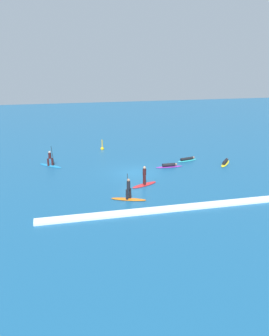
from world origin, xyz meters
TOP-DOWN VIEW (x-y plane):
  - ground_plane at (0.00, 0.00)m, footprint 120.00×120.00m
  - surfer_on_blue_board at (-8.06, 4.36)m, footprint 2.56×2.56m
  - surfer_on_teal_board at (6.70, 2.89)m, footprint 2.60×1.31m
  - surfer_on_red_board at (0.01, -3.73)m, footprint 2.73×1.81m
  - surfer_on_yellow_board at (10.22, 0.75)m, footprint 2.33×2.72m
  - surfer_on_purple_board at (3.97, 1.04)m, footprint 2.88×0.60m
  - surfer_on_orange_board at (-2.13, -6.77)m, footprint 2.85×1.60m
  - marker_buoy at (-1.69, 10.13)m, footprint 0.43×0.43m
  - wave_crest at (0.00, -9.44)m, footprint 18.83×0.90m

SIDE VIEW (x-z plane):
  - ground_plane at x=0.00m, z-range 0.00..0.00m
  - wave_crest at x=0.00m, z-range 0.00..0.18m
  - surfer_on_teal_board at x=6.70m, z-range -0.05..0.35m
  - surfer_on_purple_board at x=3.97m, z-range -0.05..0.37m
  - surfer_on_yellow_board at x=10.22m, z-range -0.05..0.41m
  - marker_buoy at x=-1.69m, z-range -0.48..0.87m
  - surfer_on_orange_board at x=-2.13m, z-range -0.62..1.46m
  - surfer_on_blue_board at x=-8.06m, z-range -0.66..1.52m
  - surfer_on_red_board at x=0.01m, z-range -0.43..1.34m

